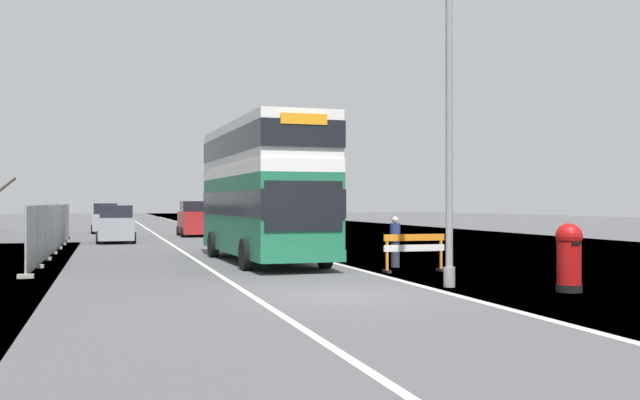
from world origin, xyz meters
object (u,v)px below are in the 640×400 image
object	(u,v)px
roadworks_barrier	(414,248)
pedestrian_at_kerb	(395,242)
red_pillar_postbox	(569,254)
car_receding_far	(106,219)
double_decker_bus	(263,189)
lamppost_foreground	(449,135)
car_oncoming_near	(116,225)
car_receding_mid	(195,220)

from	to	relation	value
roadworks_barrier	pedestrian_at_kerb	world-z (taller)	pedestrian_at_kerb
red_pillar_postbox	pedestrian_at_kerb	size ratio (longest dim) A/B	0.98
red_pillar_postbox	car_receding_far	distance (m)	40.39
pedestrian_at_kerb	double_decker_bus	bearing A→B (deg)	137.60
lamppost_foreground	car_oncoming_near	bearing A→B (deg)	107.99
lamppost_foreground	car_receding_far	xyz separation A→B (m)	(-8.34, 37.26, -2.82)
red_pillar_postbox	pedestrian_at_kerb	bearing A→B (deg)	100.93
double_decker_bus	lamppost_foreground	size ratio (longest dim) A/B	1.28
red_pillar_postbox	pedestrian_at_kerb	xyz separation A→B (m)	(-1.43, 7.43, -0.06)
red_pillar_postbox	car_receding_mid	world-z (taller)	car_receding_mid
car_receding_mid	car_receding_far	world-z (taller)	car_receding_mid
double_decker_bus	red_pillar_postbox	bearing A→B (deg)	-64.56
red_pillar_postbox	car_receding_mid	distance (m)	32.82
double_decker_bus	red_pillar_postbox	size ratio (longest dim) A/B	6.32
roadworks_barrier	car_receding_far	distance (m)	34.49
car_oncoming_near	car_receding_far	size ratio (longest dim) A/B	1.01
roadworks_barrier	pedestrian_at_kerb	xyz separation A→B (m)	(0.06, 1.72, 0.09)
lamppost_foreground	car_receding_far	world-z (taller)	lamppost_foreground
red_pillar_postbox	lamppost_foreground	bearing A→B (deg)	142.82
double_decker_bus	pedestrian_at_kerb	world-z (taller)	double_decker_bus
roadworks_barrier	red_pillar_postbox	bearing A→B (deg)	-75.30
double_decker_bus	roadworks_barrier	size ratio (longest dim) A/B	5.22
red_pillar_postbox	car_receding_mid	size ratio (longest dim) A/B	0.38
lamppost_foreground	car_receding_mid	xyz separation A→B (m)	(-2.87, 30.70, -2.74)
car_receding_mid	car_receding_far	distance (m)	8.54
double_decker_bus	car_oncoming_near	xyz separation A→B (m)	(-4.91, 14.88, -1.67)
car_receding_mid	red_pillar_postbox	bearing A→B (deg)	-81.01
lamppost_foreground	pedestrian_at_kerb	world-z (taller)	lamppost_foreground
roadworks_barrier	car_receding_far	size ratio (longest dim) A/B	0.48
roadworks_barrier	car_oncoming_near	size ratio (longest dim) A/B	0.48
double_decker_bus	car_receding_mid	world-z (taller)	double_decker_bus
car_oncoming_near	car_receding_mid	distance (m)	8.33
lamppost_foreground	roadworks_barrier	size ratio (longest dim) A/B	4.09
lamppost_foreground	car_receding_far	size ratio (longest dim) A/B	1.97
car_receding_far	pedestrian_at_kerb	size ratio (longest dim) A/B	2.45
car_receding_mid	car_oncoming_near	bearing A→B (deg)	-126.20
car_receding_mid	car_receding_far	size ratio (longest dim) A/B	1.06
pedestrian_at_kerb	red_pillar_postbox	bearing A→B (deg)	-79.07
double_decker_bus	car_receding_mid	xyz separation A→B (m)	(0.01, 21.60, -1.55)
lamppost_foreground	car_oncoming_near	world-z (taller)	lamppost_foreground
red_pillar_postbox	pedestrian_at_kerb	world-z (taller)	pedestrian_at_kerb
car_receding_mid	pedestrian_at_kerb	bearing A→B (deg)	-81.58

